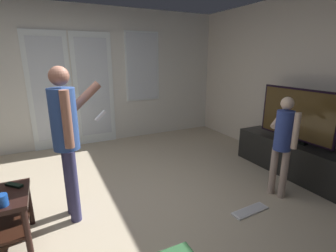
# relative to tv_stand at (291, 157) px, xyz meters

# --- Properties ---
(ground_plane) EXTENTS (6.25, 5.11, 0.02)m
(ground_plane) POSITION_rel_tv_stand_xyz_m (-2.73, 0.13, -0.25)
(ground_plane) COLOR #BBAA8F
(wall_back_with_doors) EXTENTS (6.25, 0.09, 2.54)m
(wall_back_with_doors) POSITION_rel_tv_stand_xyz_m (-2.68, 2.65, 1.00)
(wall_back_with_doors) COLOR silver
(wall_back_with_doors) RESTS_ON ground_plane
(wall_right_plain) EXTENTS (0.06, 5.11, 2.51)m
(wall_right_plain) POSITION_rel_tv_stand_xyz_m (0.37, 0.13, 1.02)
(wall_right_plain) COLOR silver
(wall_right_plain) RESTS_ON ground_plane
(tv_stand) EXTENTS (0.45, 1.63, 0.48)m
(tv_stand) POSITION_rel_tv_stand_xyz_m (0.00, 0.00, 0.00)
(tv_stand) COLOR black
(tv_stand) RESTS_ON ground_plane
(flat_screen_tv) EXTENTS (0.08, 1.12, 0.74)m
(flat_screen_tv) POSITION_rel_tv_stand_xyz_m (-0.00, 0.00, 0.62)
(flat_screen_tv) COLOR black
(flat_screen_tv) RESTS_ON tv_stand
(person_adult) EXTENTS (0.57, 0.46, 1.55)m
(person_adult) POSITION_rel_tv_stand_xyz_m (-2.91, 0.31, 0.69)
(person_adult) COLOR #37365E
(person_adult) RESTS_ON ground_plane
(person_child) EXTENTS (0.47, 0.41, 1.20)m
(person_child) POSITION_rel_tv_stand_xyz_m (-0.67, -0.34, 0.48)
(person_child) COLOR tan
(person_child) RESTS_ON ground_plane
(loose_keyboard) EXTENTS (0.45, 0.15, 0.02)m
(loose_keyboard) POSITION_rel_tv_stand_xyz_m (-1.21, -0.47, -0.23)
(loose_keyboard) COLOR white
(loose_keyboard) RESTS_ON ground_plane
(cup_near_edge) EXTENTS (0.09, 0.09, 0.10)m
(cup_near_edge) POSITION_rel_tv_stand_xyz_m (-3.46, -0.05, 0.29)
(cup_near_edge) COLOR #16439D
(cup_near_edge) RESTS_ON coffee_table
(dvd_remote_slim) EXTENTS (0.16, 0.16, 0.02)m
(dvd_remote_slim) POSITION_rel_tv_stand_xyz_m (-3.40, 0.27, 0.26)
(dvd_remote_slim) COLOR black
(dvd_remote_slim) RESTS_ON coffee_table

